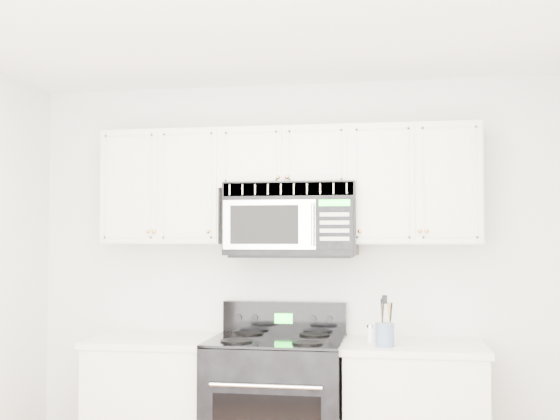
# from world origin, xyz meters

# --- Properties ---
(room) EXTENTS (3.51, 3.51, 2.61)m
(room) POSITION_xyz_m (0.00, 0.00, 1.30)
(room) COLOR brown
(room) RESTS_ON ground
(base_cabinet_left) EXTENTS (0.86, 0.65, 0.92)m
(base_cabinet_left) POSITION_xyz_m (-0.80, 1.44, 0.43)
(base_cabinet_left) COLOR beige
(base_cabinet_left) RESTS_ON ground
(range) EXTENTS (0.82, 0.74, 1.14)m
(range) POSITION_xyz_m (-0.04, 1.40, 0.48)
(range) COLOR black
(range) RESTS_ON ground
(upper_cabinets) EXTENTS (2.44, 0.37, 0.75)m
(upper_cabinets) POSITION_xyz_m (0.00, 1.58, 1.93)
(upper_cabinets) COLOR beige
(upper_cabinets) RESTS_ON ground
(microwave) EXTENTS (0.83, 0.46, 0.46)m
(microwave) POSITION_xyz_m (0.04, 1.54, 1.68)
(microwave) COLOR black
(microwave) RESTS_ON ground
(utensil_crock) EXTENTS (0.11, 0.11, 0.30)m
(utensil_crock) POSITION_xyz_m (0.63, 1.27, 1.00)
(utensil_crock) COLOR slate
(utensil_crock) RESTS_ON base_cabinet_right
(shaker_salt) EXTENTS (0.05, 0.05, 0.11)m
(shaker_salt) POSITION_xyz_m (0.60, 1.32, 0.98)
(shaker_salt) COLOR silver
(shaker_salt) RESTS_ON base_cabinet_right
(shaker_pepper) EXTENTS (0.05, 0.05, 0.11)m
(shaker_pepper) POSITION_xyz_m (0.54, 1.42, 0.98)
(shaker_pepper) COLOR silver
(shaker_pepper) RESTS_ON base_cabinet_right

